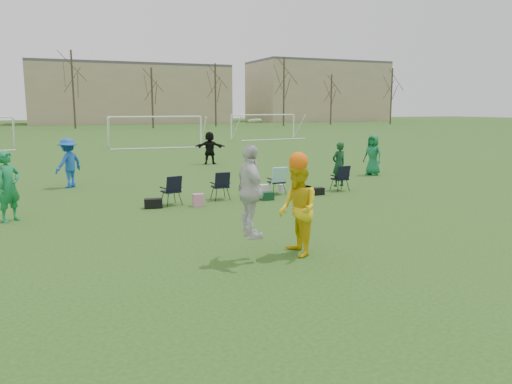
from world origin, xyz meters
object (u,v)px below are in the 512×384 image
fielder_blue (68,163)px  center_contest (279,201)px  fielder_green_far (373,155)px  goal_mid (156,123)px  fielder_green_near (9,186)px  goal_right (264,120)px  fielder_black (210,148)px

fielder_blue → center_contest: 12.19m
fielder_green_far → center_contest: 13.92m
fielder_green_far → goal_mid: size_ratio=0.25×
fielder_green_near → fielder_blue: bearing=29.0°
goal_mid → goal_right: same height
fielder_black → fielder_green_far: bearing=152.1°
fielder_blue → goal_mid: goal_mid is taller
center_contest → fielder_black: bearing=77.1°
fielder_green_near → goal_mid: goal_mid is taller
fielder_green_near → fielder_green_far: fielder_green_near is taller
fielder_green_near → fielder_black: 14.82m
fielder_green_far → fielder_blue: bearing=-117.5°
fielder_green_far → goal_right: bearing=146.3°
fielder_green_far → goal_mid: 21.51m
fielder_black → goal_right: goal_right is taller
fielder_green_near → fielder_black: bearing=7.0°
fielder_green_far → center_contest: center_contest is taller
goal_mid → goal_right: size_ratio=1.01×
goal_mid → fielder_blue: bearing=-107.1°
goal_mid → goal_right: (12.00, 6.00, 0.00)m
fielder_green_near → fielder_blue: (1.78, 5.69, -0.01)m
fielder_blue → center_contest: (3.65, -11.63, 0.23)m
center_contest → fielder_blue: bearing=107.4°
fielder_green_near → goal_right: (21.15, 30.79, 0.94)m
fielder_blue → fielder_green_near: bearing=29.3°
fielder_blue → fielder_black: bearing=173.8°
fielder_blue → goal_right: 31.71m
fielder_green_near → goal_right: size_ratio=0.27×
fielder_green_near → goal_mid: 26.44m
fielder_black → goal_right: size_ratio=0.25×
fielder_green_far → goal_mid: (-5.90, 20.66, 0.99)m
fielder_green_far → center_contest: bearing=-64.4°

